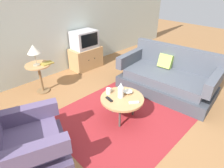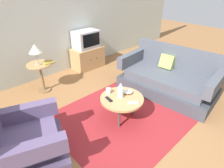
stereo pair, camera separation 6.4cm
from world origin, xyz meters
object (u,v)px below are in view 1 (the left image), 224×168
Objects in this scene: coffee_table at (122,99)px; side_table at (39,72)px; couch at (167,78)px; bowl at (128,92)px; book at (47,63)px; tv_stand at (86,58)px; tv_remote_silver at (134,102)px; television at (84,39)px; tv_remote_dark at (109,99)px; mug at (109,91)px; armchair at (26,147)px; table_lamp at (34,50)px; vase at (121,90)px.

side_table is at bearing 107.46° from coffee_table.
couch reaches higher than bowl.
book is at bearing -34.21° from side_table.
tv_stand is 5.01× the size of tv_remote_silver.
couch is at bearing -78.08° from television.
bowl is at bearing -93.78° from tv_remote_dark.
bowl is at bearing 7.11° from coffee_table.
armchair is at bearing -178.27° from mug.
tv_stand is 1.61m from table_lamp.
tv_stand is 1.96× the size of table_lamp.
mug is at bearing 111.50° from armchair.
side_table is 1.79m from vase.
table_lamp reaches higher than side_table.
coffee_table is at bearing 102.11° from armchair.
bowl is at bearing -108.87° from television.
coffee_table is at bearing -172.89° from bowl.
tv_remote_dark is (0.38, -1.61, -0.51)m from table_lamp.
side_table is at bearing 107.75° from vase.
book reaches higher than side_table.
bowl is 0.95× the size of tv_remote_silver.
vase is 0.28m from tv_remote_silver.
bowl is (0.16, -0.01, -0.10)m from vase.
couch is 1.41m from mug.
armchair is 1.78× the size of side_table.
mug is at bearing 107.30° from vase.
book is at bearing -161.45° from tv_stand.
side_table is at bearing -166.55° from television.
television is at bearing 17.64° from book.
tv_stand is at bearing 6.08° from couch.
couch is at bearing -46.25° from book.
mug is at bearing -70.94° from table_lamp.
tv_remote_silver is at bearing -79.54° from mug.
tv_remote_silver is (0.59, -1.93, -0.51)m from table_lamp.
armchair is at bearing -158.06° from tv_remote_silver.
tv_stand is at bearing -90.00° from television.
armchair is at bearing 95.55° from tv_remote_dark.
television reaches higher than mug.
vase reaches higher than side_table.
tv_remote_silver is at bearing 94.03° from armchair.
tv_remote_silver is at bearing -110.15° from tv_stand.
television is (-0.45, 2.12, 0.46)m from couch.
tv_remote_silver is (0.02, -0.26, -0.11)m from vase.
side_table is at bearing 22.14° from tv_remote_dark.
table_lamp reaches higher than bowl.
mug is at bearing -31.42° from tv_remote_dark.
table_lamp is 1.73m from tv_remote_dark.
vase is 0.23m from tv_remote_dark.
coffee_table is 4.42× the size of tv_remote_silver.
coffee_table is at bearing -112.63° from tv_stand.
coffee_table is at bearing -87.89° from vase.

